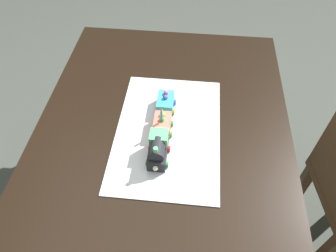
{
  "coord_description": "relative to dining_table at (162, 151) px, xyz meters",
  "views": [
    {
      "loc": [
        -0.75,
        -0.1,
        1.69
      ],
      "look_at": [
        0.02,
        -0.02,
        0.77
      ],
      "focal_mm": 33.66,
      "sensor_mm": 36.0,
      "label": 1
    }
  ],
  "objects": [
    {
      "name": "birthday_candle",
      "position": [
        0.01,
        -0.0,
        0.21
      ],
      "size": [
        0.01,
        0.01,
        0.06
      ],
      "color": "#4CA5E5",
      "rests_on": "cake_car_flatbed_coral"
    },
    {
      "name": "cake_car_flatbed_coral",
      "position": [
        0.02,
        -0.0,
        0.14
      ],
      "size": [
        0.1,
        0.08,
        0.07
      ],
      "color": "#F27260",
      "rests_on": "cake_board"
    },
    {
      "name": "cake_locomotive",
      "position": [
        -0.11,
        -0.0,
        0.16
      ],
      "size": [
        0.14,
        0.08,
        0.12
      ],
      "color": "#232328",
      "rests_on": "cake_board"
    },
    {
      "name": "ground_plane",
      "position": [
        0.0,
        0.0,
        -0.63
      ],
      "size": [
        8.0,
        8.0,
        0.0
      ],
      "primitive_type": "plane",
      "color": "#474C44"
    },
    {
      "name": "dining_table",
      "position": [
        0.0,
        0.0,
        0.0
      ],
      "size": [
        1.4,
        1.0,
        0.74
      ],
      "color": "black",
      "rests_on": "ground"
    },
    {
      "name": "cake_board",
      "position": [
        0.02,
        -0.02,
        0.11
      ],
      "size": [
        0.6,
        0.4,
        0.0
      ],
      "primitive_type": "cube",
      "color": "silver",
      "rests_on": "dining_table"
    },
    {
      "name": "cake_car_caboose_turquoise",
      "position": [
        0.14,
        -0.0,
        0.14
      ],
      "size": [
        0.1,
        0.08,
        0.07
      ],
      "color": "#38B7C6",
      "rests_on": "cake_board"
    }
  ]
}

